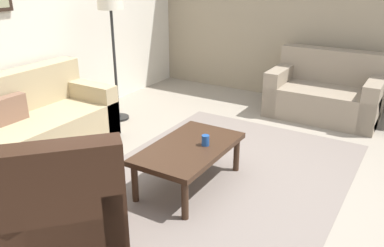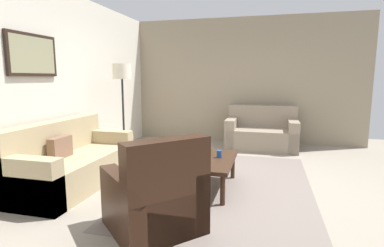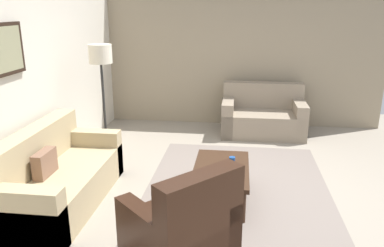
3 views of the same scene
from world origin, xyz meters
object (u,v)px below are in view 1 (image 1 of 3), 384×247
at_px(armchair_leather, 67,214).
at_px(cup, 205,140).
at_px(couch_main, 25,128).
at_px(couch_loveseat, 326,94).
at_px(coffee_table, 189,151).
at_px(lamp_standing, 111,13).

height_order(armchair_leather, cup, armchair_leather).
xyz_separation_m(couch_main, couch_loveseat, (2.96, -2.53, -0.00)).
height_order(couch_loveseat, armchair_leather, armchair_leather).
bearing_deg(coffee_table, couch_loveseat, -13.07).
bearing_deg(couch_loveseat, cup, 169.12).
bearing_deg(armchair_leather, couch_loveseat, -12.68).
distance_m(couch_main, coffee_table, 1.95).
distance_m(couch_loveseat, cup, 2.59).
xyz_separation_m(armchair_leather, lamp_standing, (2.24, 1.49, 1.10)).
height_order(cup, lamp_standing, lamp_standing).
relative_size(couch_main, cup, 19.25).
relative_size(coffee_table, cup, 11.08).
height_order(armchair_leather, coffee_table, armchair_leather).
distance_m(couch_main, lamp_standing, 1.74).
height_order(coffee_table, lamp_standing, lamp_standing).
distance_m(armchair_leather, cup, 1.39).
bearing_deg(coffee_table, cup, -53.81).
relative_size(couch_main, armchair_leather, 1.69).
relative_size(cup, lamp_standing, 0.06).
relative_size(couch_main, lamp_standing, 1.12).
relative_size(couch_main, couch_loveseat, 1.32).
bearing_deg(couch_loveseat, armchair_leather, 167.32).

